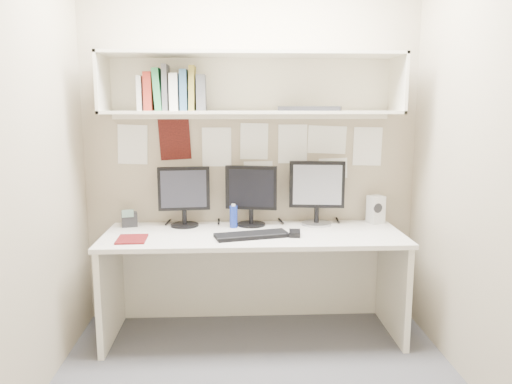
{
  "coord_description": "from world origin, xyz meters",
  "views": [
    {
      "loc": [
        -0.14,
        -2.61,
        1.57
      ],
      "look_at": [
        0.0,
        0.35,
        1.06
      ],
      "focal_mm": 35.0,
      "sensor_mm": 36.0,
      "label": 1
    }
  ],
  "objects_px": {
    "maroon_notebook": "(132,239)",
    "desk_phone": "(129,219)",
    "desk": "(254,284)",
    "keyboard": "(252,235)",
    "monitor_left": "(184,194)",
    "monitor_center": "(251,193)",
    "monitor_right": "(317,190)",
    "speaker": "(376,209)"
  },
  "relations": [
    {
      "from": "maroon_notebook",
      "to": "desk_phone",
      "type": "relative_size",
      "value": 1.73
    },
    {
      "from": "desk",
      "to": "keyboard",
      "type": "bearing_deg",
      "value": -97.91
    },
    {
      "from": "monitor_left",
      "to": "monitor_center",
      "type": "height_order",
      "value": "monitor_center"
    },
    {
      "from": "keyboard",
      "to": "desk_phone",
      "type": "relative_size",
      "value": 3.69
    },
    {
      "from": "desk",
      "to": "maroon_notebook",
      "type": "distance_m",
      "value": 0.88
    },
    {
      "from": "monitor_left",
      "to": "desk",
      "type": "bearing_deg",
      "value": -29.63
    },
    {
      "from": "monitor_left",
      "to": "maroon_notebook",
      "type": "relative_size",
      "value": 1.89
    },
    {
      "from": "desk",
      "to": "monitor_right",
      "type": "relative_size",
      "value": 4.38
    },
    {
      "from": "desk_phone",
      "to": "keyboard",
      "type": "bearing_deg",
      "value": -35.34
    },
    {
      "from": "desk",
      "to": "monitor_center",
      "type": "xyz_separation_m",
      "value": [
        -0.01,
        0.22,
        0.6
      ]
    },
    {
      "from": "monitor_right",
      "to": "speaker",
      "type": "height_order",
      "value": "monitor_right"
    },
    {
      "from": "monitor_left",
      "to": "desk_phone",
      "type": "bearing_deg",
      "value": 173.9
    },
    {
      "from": "monitor_center",
      "to": "desk_phone",
      "type": "relative_size",
      "value": 3.3
    },
    {
      "from": "speaker",
      "to": "maroon_notebook",
      "type": "distance_m",
      "value": 1.73
    },
    {
      "from": "maroon_notebook",
      "to": "monitor_center",
      "type": "bearing_deg",
      "value": 23.32
    },
    {
      "from": "keyboard",
      "to": "maroon_notebook",
      "type": "relative_size",
      "value": 2.14
    },
    {
      "from": "desk",
      "to": "maroon_notebook",
      "type": "relative_size",
      "value": 8.98
    },
    {
      "from": "desk",
      "to": "monitor_center",
      "type": "relative_size",
      "value": 4.69
    },
    {
      "from": "speaker",
      "to": "monitor_right",
      "type": "bearing_deg",
      "value": 163.14
    },
    {
      "from": "monitor_right",
      "to": "monitor_center",
      "type": "bearing_deg",
      "value": -173.68
    },
    {
      "from": "monitor_center",
      "to": "maroon_notebook",
      "type": "height_order",
      "value": "monitor_center"
    },
    {
      "from": "monitor_right",
      "to": "monitor_left",
      "type": "bearing_deg",
      "value": -173.67
    },
    {
      "from": "speaker",
      "to": "desk_phone",
      "type": "xyz_separation_m",
      "value": [
        -1.77,
        -0.02,
        -0.05
      ]
    },
    {
      "from": "monitor_center",
      "to": "monitor_right",
      "type": "xyz_separation_m",
      "value": [
        0.47,
        -0.0,
        0.01
      ]
    },
    {
      "from": "monitor_center",
      "to": "desk_phone",
      "type": "bearing_deg",
      "value": -168.57
    },
    {
      "from": "monitor_left",
      "to": "monitor_center",
      "type": "xyz_separation_m",
      "value": [
        0.47,
        -0.0,
        0.0
      ]
    },
    {
      "from": "desk",
      "to": "monitor_right",
      "type": "bearing_deg",
      "value": 25.39
    },
    {
      "from": "monitor_right",
      "to": "maroon_notebook",
      "type": "bearing_deg",
      "value": -157.03
    },
    {
      "from": "monitor_right",
      "to": "keyboard",
      "type": "xyz_separation_m",
      "value": [
        -0.48,
        -0.33,
        -0.24
      ]
    },
    {
      "from": "desk",
      "to": "maroon_notebook",
      "type": "height_order",
      "value": "maroon_notebook"
    },
    {
      "from": "monitor_left",
      "to": "keyboard",
      "type": "relative_size",
      "value": 0.88
    },
    {
      "from": "desk",
      "to": "speaker",
      "type": "xyz_separation_m",
      "value": [
        0.9,
        0.24,
        0.46
      ]
    },
    {
      "from": "keyboard",
      "to": "maroon_notebook",
      "type": "xyz_separation_m",
      "value": [
        -0.77,
        -0.04,
        -0.01
      ]
    },
    {
      "from": "desk_phone",
      "to": "maroon_notebook",
      "type": "bearing_deg",
      "value": -90.42
    },
    {
      "from": "monitor_left",
      "to": "keyboard",
      "type": "bearing_deg",
      "value": -40.67
    },
    {
      "from": "monitor_right",
      "to": "keyboard",
      "type": "distance_m",
      "value": 0.63
    },
    {
      "from": "monitor_center",
      "to": "maroon_notebook",
      "type": "distance_m",
      "value": 0.89
    },
    {
      "from": "monitor_left",
      "to": "monitor_right",
      "type": "bearing_deg",
      "value": -5.13
    },
    {
      "from": "monitor_left",
      "to": "speaker",
      "type": "relative_size",
      "value": 2.1
    },
    {
      "from": "monitor_left",
      "to": "desk_phone",
      "type": "relative_size",
      "value": 3.27
    },
    {
      "from": "speaker",
      "to": "desk_phone",
      "type": "height_order",
      "value": "speaker"
    },
    {
      "from": "monitor_center",
      "to": "speaker",
      "type": "distance_m",
      "value": 0.92
    }
  ]
}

